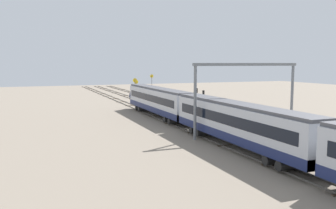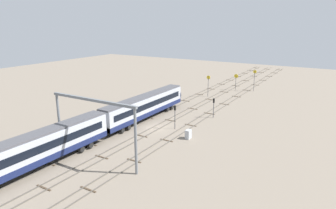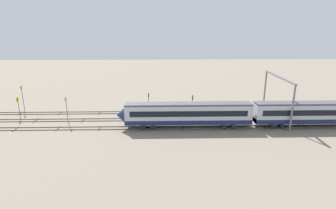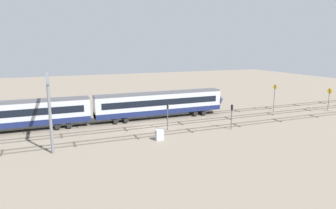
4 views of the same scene
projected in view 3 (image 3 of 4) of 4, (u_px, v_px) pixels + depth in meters
The scene contains 11 objects.
ground_plane at pixel (200, 119), 58.31m from camera, with size 192.03×192.03×0.00m, color gray.
track_near_foreground at pixel (197, 112), 62.83m from camera, with size 176.03×2.40×0.16m.
track_second_near at pixel (200, 119), 58.29m from camera, with size 176.03×2.40×0.16m.
track_with_train at pixel (203, 127), 53.75m from camera, with size 176.03×2.40×0.16m.
overhead_gantry at pixel (278, 88), 57.06m from camera, with size 0.40×14.71×9.08m.
speed_sign_near_foreground at pixel (22, 95), 62.69m from camera, with size 0.14×0.93×6.00m.
speed_sign_mid_trackside at pixel (18, 104), 58.28m from camera, with size 0.14×1.09×4.62m.
speed_sign_far_trackside at pixel (66, 106), 54.99m from camera, with size 0.14×0.96×5.56m.
signal_light_trackside_approach at pixel (149, 99), 63.53m from camera, with size 0.31×0.32×4.06m.
signal_light_trackside_departure at pixel (192, 102), 60.39m from camera, with size 0.31×0.32×4.41m.
relay_cabinet at pixel (203, 106), 65.21m from camera, with size 1.14×0.77×1.52m.
Camera 3 is at (8.08, 54.78, 19.72)m, focal length 29.65 mm.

